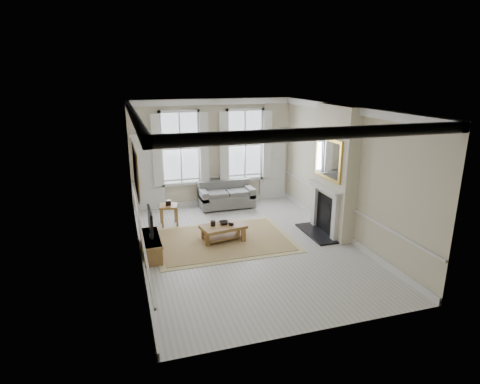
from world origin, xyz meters
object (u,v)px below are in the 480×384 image
object	(u,v)px
sofa	(226,197)
coffee_table	(223,228)
tv_stand	(151,246)
side_table	(169,209)

from	to	relation	value
sofa	coffee_table	xyz separation A→B (m)	(-0.78, -2.58, -0.01)
tv_stand	coffee_table	bearing A→B (deg)	10.38
sofa	coffee_table	bearing A→B (deg)	-106.74
sofa	side_table	bearing A→B (deg)	-151.48
sofa	tv_stand	world-z (taller)	sofa
sofa	side_table	distance (m)	2.24
coffee_table	tv_stand	world-z (taller)	tv_stand
coffee_table	sofa	bearing A→B (deg)	62.95
side_table	coffee_table	distance (m)	1.93
side_table	coffee_table	world-z (taller)	side_table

